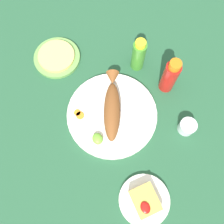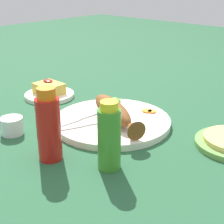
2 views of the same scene
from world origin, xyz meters
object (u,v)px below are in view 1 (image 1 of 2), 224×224
object	(u,v)px
side_plate_fries	(144,200)
fork_far	(134,122)
tortilla_plate	(57,58)
fried_fish	(112,106)
hot_sauce_bottle_red	(170,76)
main_plate	(112,115)
salt_cup	(187,127)
fork_near	(135,110)
hot_sauce_bottle_green	(139,55)

from	to	relation	value
side_plate_fries	fork_far	bearing A→B (deg)	161.78
side_plate_fries	tortilla_plate	xyz separation A→B (m)	(-0.63, -0.08, 0.00)
fried_fish	hot_sauce_bottle_red	xyz separation A→B (m)	(-0.01, 0.23, 0.04)
main_plate	salt_cup	size ratio (longest dim) A/B	5.49
tortilla_plate	main_plate	bearing A→B (deg)	18.51
main_plate	salt_cup	distance (m)	0.28
main_plate	fork_near	world-z (taller)	fork_near
fork_near	side_plate_fries	size ratio (longest dim) A/B	1.03
fork_far	tortilla_plate	world-z (taller)	fork_far
fried_fish	hot_sauce_bottle_red	bearing A→B (deg)	117.03
tortilla_plate	fried_fish	bearing A→B (deg)	20.85
fried_fish	hot_sauce_bottle_red	world-z (taller)	hot_sauce_bottle_red
main_plate	hot_sauce_bottle_green	xyz separation A→B (m)	(-0.15, 0.18, 0.07)
fork_far	hot_sauce_bottle_green	xyz separation A→B (m)	(-0.22, 0.12, 0.05)
fork_near	side_plate_fries	world-z (taller)	fork_near
fork_far	side_plate_fries	bearing A→B (deg)	-102.43
main_plate	fried_fish	world-z (taller)	fried_fish
fried_fish	hot_sauce_bottle_green	world-z (taller)	hot_sauce_bottle_green
fork_far	side_plate_fries	distance (m)	0.27
fried_fish	fork_near	distance (m)	0.09
fried_fish	salt_cup	size ratio (longest dim) A/B	4.33
fried_fish	hot_sauce_bottle_red	size ratio (longest dim) A/B	1.52
fork_far	hot_sauce_bottle_red	size ratio (longest dim) A/B	1.07
hot_sauce_bottle_red	tortilla_plate	world-z (taller)	hot_sauce_bottle_red
main_plate	hot_sauce_bottle_red	distance (m)	0.25
side_plate_fries	tortilla_plate	distance (m)	0.64
fried_fish	hot_sauce_bottle_green	bearing A→B (deg)	153.86
fork_far	tortilla_plate	xyz separation A→B (m)	(-0.37, -0.17, -0.01)
fried_fish	hot_sauce_bottle_green	distance (m)	0.22
fork_near	hot_sauce_bottle_red	size ratio (longest dim) A/B	1.01
side_plate_fries	fork_near	bearing A→B (deg)	160.41
fork_far	salt_cup	world-z (taller)	salt_cup
main_plate	fried_fish	distance (m)	0.04
fried_fish	fork_near	bearing A→B (deg)	87.96
fork_near	hot_sauce_bottle_green	distance (m)	0.21
main_plate	hot_sauce_bottle_green	distance (m)	0.24
main_plate	tortilla_plate	bearing A→B (deg)	-161.49
hot_sauce_bottle_red	fork_far	bearing A→B (deg)	-63.67
main_plate	tortilla_plate	xyz separation A→B (m)	(-0.31, -0.10, -0.00)
fried_fish	side_plate_fries	size ratio (longest dim) A/B	1.55
salt_cup	tortilla_plate	bearing A→B (deg)	-144.74
fork_near	salt_cup	world-z (taller)	salt_cup
main_plate	salt_cup	bearing A→B (deg)	55.49
fork_far	side_plate_fries	world-z (taller)	fork_far
hot_sauce_bottle_red	side_plate_fries	bearing A→B (deg)	-37.36
hot_sauce_bottle_red	hot_sauce_bottle_green	distance (m)	0.14
fork_far	fork_near	bearing A→B (deg)	68.23
main_plate	side_plate_fries	bearing A→B (deg)	-4.15
main_plate	hot_sauce_bottle_green	size ratio (longest dim) A/B	2.12
hot_sauce_bottle_green	tortilla_plate	xyz separation A→B (m)	(-0.16, -0.28, -0.07)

